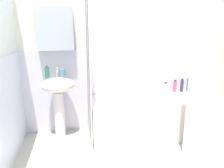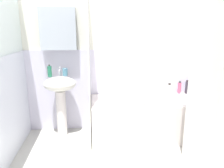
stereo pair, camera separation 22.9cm
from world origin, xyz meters
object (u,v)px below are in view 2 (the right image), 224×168
(toothbrush_cup, at_px, (65,72))
(body_wash_bottle, at_px, (179,88))
(conditioner_bottle, at_px, (187,87))
(sink, at_px, (60,93))
(soap_dispenser, at_px, (50,71))
(lotion_bottle, at_px, (194,87))
(bathtub, at_px, (150,118))
(towel_folded, at_px, (156,101))
(shampoo_bottle, at_px, (169,89))

(toothbrush_cup, bearing_deg, body_wash_bottle, 1.50)
(conditioner_bottle, bearing_deg, sink, -176.85)
(conditioner_bottle, bearing_deg, toothbrush_cup, -179.09)
(soap_dispenser, bearing_deg, lotion_bottle, 1.98)
(soap_dispenser, distance_m, conditioner_bottle, 2.00)
(bathtub, xyz_separation_m, lotion_bottle, (0.72, 0.24, 0.38))
(toothbrush_cup, xyz_separation_m, towel_folded, (1.18, -0.39, -0.33))
(sink, xyz_separation_m, lotion_bottle, (1.96, 0.09, 0.02))
(sink, relative_size, soap_dispenser, 5.12)
(towel_folded, bearing_deg, bathtub, 93.94)
(sink, relative_size, toothbrush_cup, 8.46)
(body_wash_bottle, bearing_deg, sink, -176.15)
(body_wash_bottle, bearing_deg, soap_dispenser, -177.09)
(sink, distance_m, soap_dispenser, 0.33)
(towel_folded, bearing_deg, conditioner_bottle, 35.29)
(bathtub, height_order, lotion_bottle, lotion_bottle)
(toothbrush_cup, relative_size, shampoo_bottle, 0.64)
(toothbrush_cup, height_order, shampoo_bottle, toothbrush_cup)
(bathtub, height_order, shampoo_bottle, shampoo_bottle)
(soap_dispenser, bearing_deg, towel_folded, -13.92)
(sink, bearing_deg, shampoo_bottle, 4.62)
(sink, relative_size, towel_folded, 2.45)
(sink, relative_size, shampoo_bottle, 5.43)
(sink, xyz_separation_m, soap_dispenser, (-0.13, 0.02, 0.30))
(bathtub, height_order, body_wash_bottle, body_wash_bottle)
(bathtub, distance_m, shampoo_bottle, 0.56)
(toothbrush_cup, bearing_deg, shampoo_bottle, 2.08)
(bathtub, distance_m, towel_folded, 0.36)
(sink, height_order, body_wash_bottle, sink)
(shampoo_bottle, bearing_deg, bathtub, -142.46)
(sink, distance_m, lotion_bottle, 1.96)
(shampoo_bottle, bearing_deg, soap_dispenser, -176.46)
(towel_folded, bearing_deg, toothbrush_cup, 161.59)
(shampoo_bottle, relative_size, towel_folded, 0.45)
(sink, height_order, toothbrush_cup, toothbrush_cup)
(toothbrush_cup, relative_size, lotion_bottle, 0.46)
(lotion_bottle, height_order, body_wash_bottle, lotion_bottle)
(shampoo_bottle, height_order, towel_folded, shampoo_bottle)
(lotion_bottle, height_order, conditioner_bottle, lotion_bottle)
(shampoo_bottle, bearing_deg, towel_folded, -127.07)
(lotion_bottle, bearing_deg, towel_folded, -149.51)
(bathtub, distance_m, body_wash_bottle, 0.67)
(lotion_bottle, xyz_separation_m, body_wash_bottle, (-0.21, 0.02, -0.02))
(soap_dispenser, relative_size, lotion_bottle, 0.76)
(soap_dispenser, height_order, towel_folded, soap_dispenser)
(toothbrush_cup, height_order, lotion_bottle, toothbrush_cup)
(sink, bearing_deg, body_wash_bottle, 3.85)
(sink, height_order, soap_dispenser, soap_dispenser)
(conditioner_bottle, bearing_deg, bathtub, -158.22)
(lotion_bottle, distance_m, conditioner_bottle, 0.11)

